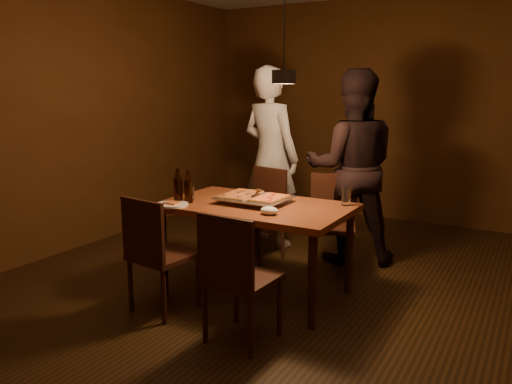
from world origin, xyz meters
The scene contains 19 objects.
room_shell centered at (0.00, 0.00, 1.40)m, with size 6.00×6.00×6.00m.
dining_table centered at (-0.24, 0.01, 0.68)m, with size 1.50×0.90×0.75m.
chair_far_left centered at (-0.64, 0.83, 0.54)m, with size 0.50×0.50×0.49m.
chair_far_right centered at (0.10, 0.83, 0.54)m, with size 0.54×0.54×0.49m.
chair_near_left centered at (-0.68, -0.72, 0.54)m, with size 0.46×0.46×0.49m.
chair_near_right centered at (0.08, -0.83, 0.54)m, with size 0.44×0.44×0.49m.
pizza_tray centered at (-0.28, 0.04, 0.77)m, with size 0.55×0.45×0.05m, color silver.
pizza_meat centered at (-0.42, 0.05, 0.81)m, with size 0.25×0.39×0.02m, color maroon.
pizza_cheese centered at (-0.14, 0.05, 0.81)m, with size 0.22×0.34×0.02m, color gold.
spatula centered at (-0.29, 0.06, 0.81)m, with size 0.09×0.24×0.04m, color silver, non-canonical shape.
beer_bottle_a centered at (-0.83, -0.25, 0.89)m, with size 0.07×0.07×0.28m.
beer_bottle_b centered at (-0.75, -0.22, 0.88)m, with size 0.07×0.07×0.26m.
water_glass_left centered at (-0.81, -0.13, 0.81)m, with size 0.07×0.07×0.12m, color silver.
water_glass_right centered at (0.40, 0.33, 0.83)m, with size 0.07×0.07×0.15m, color silver.
plate_slice centered at (-0.80, -0.37, 0.76)m, with size 0.26×0.26×0.03m.
napkin centered at (0.01, -0.24, 0.78)m, with size 0.14×0.11×0.06m, color white.
diner_white centered at (-0.78, 1.25, 0.95)m, with size 0.69×0.45×1.90m, color silver.
diner_dark centered at (0.15, 1.16, 0.93)m, with size 0.90×0.70×1.85m, color black.
pendant_lamp centered at (0.00, 0.00, 1.76)m, with size 0.18×0.18×1.10m.
Camera 1 is at (1.73, -3.39, 1.65)m, focal length 35.00 mm.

